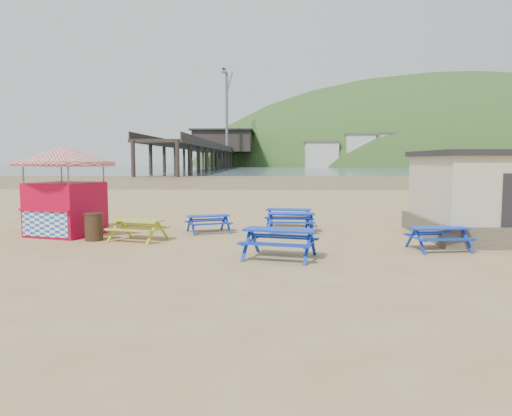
{
  "coord_description": "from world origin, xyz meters",
  "views": [
    {
      "loc": [
        1.33,
        -17.31,
        2.81
      ],
      "look_at": [
        0.73,
        1.5,
        1.0
      ],
      "focal_mm": 35.0,
      "sensor_mm": 36.0,
      "label": 1
    }
  ],
  "objects_px": {
    "litter_bin": "(94,227)",
    "picnic_table_blue_a": "(208,224)",
    "picnic_table_yellow": "(138,230)",
    "ice_cream_kiosk": "(65,179)",
    "picnic_table_blue_b": "(291,222)"
  },
  "relations": [
    {
      "from": "picnic_table_yellow",
      "to": "ice_cream_kiosk",
      "type": "relative_size",
      "value": 0.45
    },
    {
      "from": "picnic_table_blue_a",
      "to": "picnic_table_yellow",
      "type": "bearing_deg",
      "value": -159.43
    },
    {
      "from": "litter_bin",
      "to": "picnic_table_blue_a",
      "type": "bearing_deg",
      "value": 28.75
    },
    {
      "from": "picnic_table_blue_b",
      "to": "ice_cream_kiosk",
      "type": "relative_size",
      "value": 0.4
    },
    {
      "from": "ice_cream_kiosk",
      "to": "litter_bin",
      "type": "relative_size",
      "value": 4.86
    },
    {
      "from": "picnic_table_yellow",
      "to": "ice_cream_kiosk",
      "type": "bearing_deg",
      "value": 176.66
    },
    {
      "from": "picnic_table_yellow",
      "to": "ice_cream_kiosk",
      "type": "xyz_separation_m",
      "value": [
        -3.04,
        1.19,
        1.74
      ]
    },
    {
      "from": "ice_cream_kiosk",
      "to": "litter_bin",
      "type": "bearing_deg",
      "value": -22.22
    },
    {
      "from": "picnic_table_blue_a",
      "to": "picnic_table_yellow",
      "type": "height_order",
      "value": "picnic_table_yellow"
    },
    {
      "from": "picnic_table_blue_b",
      "to": "picnic_table_yellow",
      "type": "relative_size",
      "value": 0.88
    },
    {
      "from": "picnic_table_blue_b",
      "to": "litter_bin",
      "type": "distance_m",
      "value": 7.35
    },
    {
      "from": "picnic_table_blue_a",
      "to": "litter_bin",
      "type": "relative_size",
      "value": 2.04
    },
    {
      "from": "picnic_table_blue_b",
      "to": "ice_cream_kiosk",
      "type": "distance_m",
      "value": 8.71
    },
    {
      "from": "picnic_table_blue_b",
      "to": "picnic_table_yellow",
      "type": "xyz_separation_m",
      "value": [
        -5.44,
        -2.22,
        -0.01
      ]
    },
    {
      "from": "picnic_table_blue_a",
      "to": "picnic_table_blue_b",
      "type": "bearing_deg",
      "value": -18.41
    }
  ]
}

